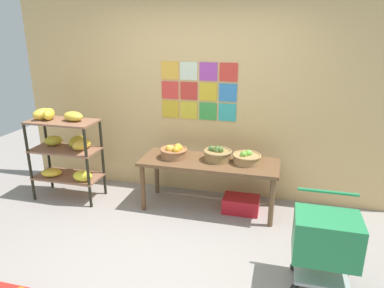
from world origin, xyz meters
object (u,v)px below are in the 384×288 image
at_px(fruit_basket_left, 174,152).
at_px(produce_crate_under_table, 241,204).
at_px(banana_shelf_unit, 65,144).
at_px(display_table, 209,166).
at_px(fruit_basket_back_left, 217,154).
at_px(fruit_basket_back_right, 247,158).
at_px(shopping_cart, 326,240).

relative_size(fruit_basket_left, produce_crate_under_table, 0.78).
relative_size(banana_shelf_unit, display_table, 0.72).
distance_m(fruit_basket_left, produce_crate_under_table, 1.07).
bearing_deg(fruit_basket_back_left, fruit_basket_back_right, -1.36).
distance_m(display_table, produce_crate_under_table, 0.62).
height_order(produce_crate_under_table, shopping_cart, shopping_cart).
bearing_deg(shopping_cart, display_table, 136.46).
bearing_deg(produce_crate_under_table, shopping_cart, -53.76).
distance_m(fruit_basket_left, fruit_basket_back_right, 0.90).
xyz_separation_m(display_table, produce_crate_under_table, (0.41, 0.01, -0.47)).
relative_size(produce_crate_under_table, shopping_cart, 0.53).
xyz_separation_m(banana_shelf_unit, produce_crate_under_table, (2.30, 0.18, -0.65)).
height_order(display_table, produce_crate_under_table, display_table).
bearing_deg(display_table, fruit_basket_back_right, 5.01).
height_order(fruit_basket_back_left, shopping_cart, shopping_cart).
relative_size(fruit_basket_back_left, produce_crate_under_table, 0.78).
relative_size(fruit_basket_back_left, fruit_basket_back_right, 1.01).
bearing_deg(produce_crate_under_table, fruit_basket_back_left, 173.35).
relative_size(fruit_basket_back_left, fruit_basket_left, 1.01).
height_order(banana_shelf_unit, fruit_basket_back_left, banana_shelf_unit).
bearing_deg(shopping_cart, fruit_basket_back_right, 123.21).
height_order(display_table, fruit_basket_back_right, fruit_basket_back_right).
distance_m(display_table, fruit_basket_left, 0.48).
distance_m(fruit_basket_back_left, fruit_basket_back_right, 0.36).
xyz_separation_m(produce_crate_under_table, shopping_cart, (0.85, -1.16, 0.37)).
bearing_deg(fruit_basket_left, produce_crate_under_table, 0.94).
bearing_deg(produce_crate_under_table, display_table, -178.51).
relative_size(display_table, shopping_cart, 2.04).
xyz_separation_m(fruit_basket_back_left, fruit_basket_back_right, (0.36, -0.01, -0.02)).
distance_m(fruit_basket_back_left, produce_crate_under_table, 0.70).
bearing_deg(produce_crate_under_table, fruit_basket_left, -179.06).
height_order(display_table, fruit_basket_left, fruit_basket_left).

